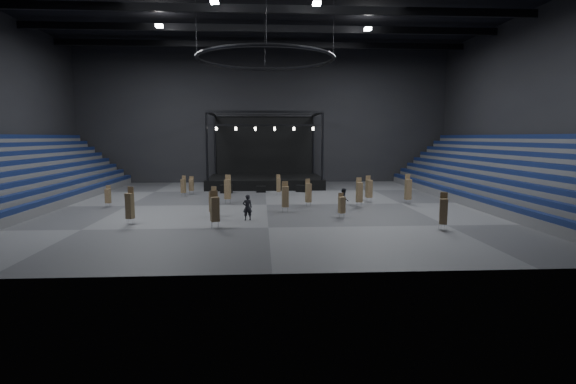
{
  "coord_description": "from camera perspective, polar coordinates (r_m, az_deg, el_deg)",
  "views": [
    {
      "loc": [
        -0.47,
        -40.67,
        6.15
      ],
      "look_at": [
        1.85,
        -2.0,
        1.4
      ],
      "focal_mm": 28.0,
      "sensor_mm": 36.0,
      "label": 1
    }
  ],
  "objects": [
    {
      "name": "flight_case_left",
      "position": [
        50.04,
        -7.83,
        0.38
      ],
      "size": [
        1.36,
        0.7,
        0.9
      ],
      "primitive_type": "cube",
      "rotation": [
        0.0,
        0.0,
        0.02
      ],
      "color": "black",
      "rests_on": "floor"
    },
    {
      "name": "chair_stack_12",
      "position": [
        43.34,
        10.24,
        0.46
      ],
      "size": [
        0.64,
        0.64,
        2.51
      ],
      "rotation": [
        0.0,
        0.0,
        0.3
      ],
      "color": "silver",
      "rests_on": "floor"
    },
    {
      "name": "flight_case_right",
      "position": [
        50.6,
        1.7,
        0.44
      ],
      "size": [
        1.29,
        0.99,
        0.77
      ],
      "primitive_type": "cube",
      "rotation": [
        0.0,
        0.0,
        -0.41
      ],
      "color": "black",
      "rests_on": "floor"
    },
    {
      "name": "roof_girders",
      "position": [
        42.15,
        -2.89,
        22.18
      ],
      "size": [
        49.0,
        30.35,
        0.7
      ],
      "color": "black",
      "rests_on": "ceiling"
    },
    {
      "name": "chair_stack_8",
      "position": [
        40.01,
        2.61,
        -0.04
      ],
      "size": [
        0.56,
        0.56,
        2.46
      ],
      "rotation": [
        0.0,
        0.0,
        0.3
      ],
      "color": "silver",
      "rests_on": "floor"
    },
    {
      "name": "chair_stack_4",
      "position": [
        30.84,
        -9.29,
        -2.08
      ],
      "size": [
        0.69,
        0.69,
        2.54
      ],
      "rotation": [
        0.0,
        0.0,
        0.33
      ],
      "color": "silver",
      "rests_on": "floor"
    },
    {
      "name": "chair_stack_1",
      "position": [
        40.16,
        9.04,
        0.02
      ],
      "size": [
        0.54,
        0.54,
        2.6
      ],
      "rotation": [
        0.0,
        0.0,
        0.07
      ],
      "color": "silver",
      "rests_on": "floor"
    },
    {
      "name": "chair_stack_5",
      "position": [
        36.79,
        -0.36,
        -0.53
      ],
      "size": [
        0.56,
        0.56,
        2.55
      ],
      "rotation": [
        0.0,
        0.0,
        0.05
      ],
      "color": "silver",
      "rests_on": "floor"
    },
    {
      "name": "chair_stack_14",
      "position": [
        35.17,
        -9.51,
        -1.17
      ],
      "size": [
        0.59,
        0.59,
        2.36
      ],
      "rotation": [
        0.0,
        0.0,
        -0.4
      ],
      "color": "silver",
      "rests_on": "floor"
    },
    {
      "name": "flight_case_mid",
      "position": [
        50.3,
        -3.45,
        0.36
      ],
      "size": [
        1.07,
        0.55,
        0.71
      ],
      "primitive_type": "cube",
      "rotation": [
        0.0,
        0.0,
        0.02
      ],
      "color": "black",
      "rests_on": "floor"
    },
    {
      "name": "bleachers_right",
      "position": [
        47.14,
        26.36,
        0.88
      ],
      "size": [
        7.2,
        40.0,
        6.4
      ],
      "color": "#4F4F51",
      "rests_on": "floor"
    },
    {
      "name": "chair_stack_10",
      "position": [
        31.49,
        19.14,
        -2.25
      ],
      "size": [
        0.63,
        0.63,
        2.52
      ],
      "rotation": [
        0.0,
        0.0,
        -0.33
      ],
      "color": "silver",
      "rests_on": "floor"
    },
    {
      "name": "wall_back",
      "position": [
        61.74,
        -3.04,
        9.62
      ],
      "size": [
        50.0,
        0.2,
        18.0
      ],
      "primitive_type": "cube",
      "color": "black",
      "rests_on": "ground"
    },
    {
      "name": "chair_stack_11",
      "position": [
        42.67,
        -21.9,
        -0.42
      ],
      "size": [
        0.45,
        0.45,
        1.92
      ],
      "rotation": [
        0.0,
        0.0,
        -0.06
      ],
      "color": "silver",
      "rests_on": "floor"
    },
    {
      "name": "man_center",
      "position": [
        33.46,
        -5.17,
        -1.96
      ],
      "size": [
        0.79,
        0.61,
        1.92
      ],
      "primitive_type": "imported",
      "rotation": [
        0.0,
        0.0,
        3.38
      ],
      "color": "black",
      "rests_on": "floor"
    },
    {
      "name": "chair_stack_2",
      "position": [
        33.75,
        -19.45,
        -1.59
      ],
      "size": [
        0.59,
        0.59,
        2.66
      ],
      "rotation": [
        0.0,
        0.0,
        -0.33
      ],
      "color": "silver",
      "rests_on": "floor"
    },
    {
      "name": "floor",
      "position": [
        41.14,
        -2.75,
        -1.62
      ],
      "size": [
        50.0,
        50.0,
        0.0
      ],
      "primitive_type": "plane",
      "color": "#4A4A4C",
      "rests_on": "ground"
    },
    {
      "name": "wall_front",
      "position": [
        19.89,
        -2.12,
        15.23
      ],
      "size": [
        50.0,
        0.2,
        18.0
      ],
      "primitive_type": "cube",
      "color": "black",
      "rests_on": "ground"
    },
    {
      "name": "floodlights",
      "position": [
        38.14,
        -2.82,
        22.88
      ],
      "size": [
        28.6,
        16.6,
        0.25
      ],
      "color": "white",
      "rests_on": "roof_girders"
    },
    {
      "name": "wall_right",
      "position": [
        48.08,
        29.0,
        9.52
      ],
      "size": [
        0.2,
        42.0,
        18.0
      ],
      "primitive_type": "cube",
      "color": "black",
      "rests_on": "ground"
    },
    {
      "name": "ceiling",
      "position": [
        42.37,
        -2.9,
        23.22
      ],
      "size": [
        50.0,
        42.0,
        0.2
      ],
      "primitive_type": "cube",
      "color": "black",
      "rests_on": "wall_back"
    },
    {
      "name": "chair_stack_13",
      "position": [
        41.9,
        -7.68,
        0.41
      ],
      "size": [
        0.62,
        0.62,
        2.69
      ],
      "rotation": [
        0.0,
        0.0,
        -0.16
      ],
      "color": "silver",
      "rests_on": "floor"
    },
    {
      "name": "chair_stack_3",
      "position": [
        42.82,
        15.0,
        0.39
      ],
      "size": [
        0.54,
        0.54,
        2.75
      ],
      "rotation": [
        0.0,
        0.0,
        0.08
      ],
      "color": "silver",
      "rests_on": "floor"
    },
    {
      "name": "chair_stack_7",
      "position": [
        48.16,
        -13.15,
        0.81
      ],
      "size": [
        0.54,
        0.54,
        2.15
      ],
      "rotation": [
        0.0,
        0.0,
        -0.31
      ],
      "color": "silver",
      "rests_on": "floor"
    },
    {
      "name": "chair_stack_6",
      "position": [
        34.55,
        6.84,
        -1.59
      ],
      "size": [
        0.54,
        0.54,
        1.91
      ],
      "rotation": [
        0.0,
        0.0,
        0.28
      ],
      "color": "silver",
      "rests_on": "floor"
    },
    {
      "name": "crew_member",
      "position": [
        37.85,
        7.12,
        -0.96
      ],
      "size": [
        0.84,
        1.01,
        1.9
      ],
      "primitive_type": "imported",
      "rotation": [
        0.0,
        0.0,
        1.43
      ],
      "color": "black",
      "rests_on": "floor"
    },
    {
      "name": "truss_ring",
      "position": [
        41.25,
        -2.86,
        16.54
      ],
      "size": [
        12.3,
        12.3,
        5.15
      ],
      "color": "black",
      "rests_on": "ceiling"
    },
    {
      "name": "bleachers_left",
      "position": [
        46.68,
        -32.19,
        0.48
      ],
      "size": [
        7.2,
        40.0,
        6.4
      ],
      "color": "#4F4F51",
      "rests_on": "floor"
    },
    {
      "name": "stage",
      "position": [
        57.1,
        -2.96,
        2.26
      ],
      "size": [
        14.0,
        10.0,
        9.2
      ],
      "color": "black",
      "rests_on": "floor"
    },
    {
      "name": "chair_stack_9",
      "position": [
        47.84,
        -1.22,
        0.97
      ],
      "size": [
        0.44,
        0.44,
        2.2
      ],
      "rotation": [
        0.0,
        0.0,
        0.05
      ],
      "color": "silver",
      "rests_on": "floor"
    },
    {
      "name": "chair_stack_0",
      "position": [
        49.53,
        -12.17,
        0.92
      ],
      "size": [
        0.48,
        0.48,
        1.95
      ],
      "rotation": [
        0.0,
        0.0,
        -0.03
      ],
      "color": "silver",
      "rests_on": "floor"
    }
  ]
}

